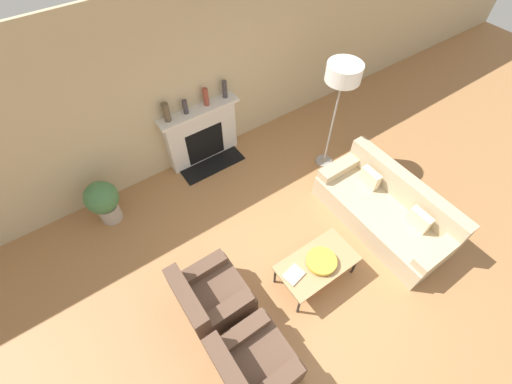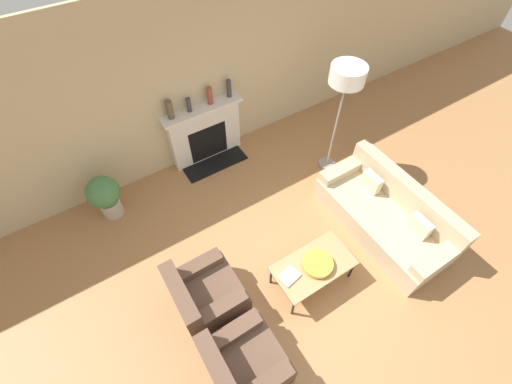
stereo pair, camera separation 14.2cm
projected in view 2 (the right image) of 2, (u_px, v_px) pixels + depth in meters
The scene contains 15 objects.
ground_plane at pixel (306, 290), 4.69m from camera, with size 18.00×18.00×0.00m, color #A87547.
wall_back at pixel (191, 83), 5.21m from camera, with size 18.00×0.06×2.90m.
fireplace at pixel (205, 133), 5.87m from camera, with size 1.38×0.59×1.07m.
couch at pixel (386, 215), 5.10m from camera, with size 0.92×2.07×0.82m.
armchair_near at pixel (243, 365), 3.82m from camera, with size 0.80×0.81×0.86m.
armchair_far at pixel (205, 296), 4.31m from camera, with size 0.80×0.81×0.86m.
coffee_table at pixel (314, 266), 4.47m from camera, with size 1.06×0.59×0.44m.
bowl at pixel (318, 264), 4.40m from camera, with size 0.40×0.40×0.08m.
book at pixel (289, 276), 4.34m from camera, with size 0.29×0.24×0.02m.
floor_lamp at pixel (347, 80), 4.79m from camera, with size 0.51×0.51×1.94m.
mantel_vase_left at pixel (170, 110), 5.16m from camera, with size 0.11×0.11×0.31m.
mantel_vase_center_left at pixel (189, 105), 5.29m from camera, with size 0.08×0.08×0.23m.
mantel_vase_center_right at pixel (210, 96), 5.39m from camera, with size 0.09×0.09×0.29m.
mantel_vase_right at pixel (229, 88), 5.50m from camera, with size 0.08×0.08×0.30m.
potted_plant at pixel (105, 195), 5.14m from camera, with size 0.49×0.49×0.77m.
Camera 2 is at (-1.57, -1.20, 4.52)m, focal length 24.00 mm.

